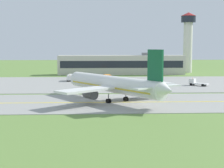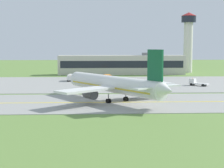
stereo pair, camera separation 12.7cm
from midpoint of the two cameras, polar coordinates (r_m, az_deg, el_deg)
The scene contains 10 objects.
ground_plane at distance 82.86m, azimuth -1.69°, elevation -3.08°, with size 500.00×500.00×0.00m, color olive.
taxiway_strip at distance 82.85m, azimuth -1.69°, elevation -3.04°, with size 240.00×28.00×0.10m, color gray.
apron_pad at distance 124.98m, azimuth 2.61°, elevation 0.11°, with size 140.00×52.00×0.10m, color gray.
taxiway_centreline at distance 82.84m, azimuth -1.69°, elevation -3.01°, with size 220.00×0.60×0.01m, color yellow.
airplane_lead at distance 84.17m, azimuth 0.30°, elevation -0.09°, with size 29.17×34.91×12.70m.
service_truck_baggage at distance 132.39m, azimuth -0.72°, elevation 1.11°, with size 3.01×6.23×2.60m.
service_truck_fuel at distance 120.76m, azimuth 13.60°, elevation 0.26°, with size 6.20×5.71×2.59m.
service_truck_catering at distance 133.49m, azimuth -6.70°, elevation 1.11°, with size 2.77×6.16×2.60m.
terminal_building at distance 163.77m, azimuth 1.62°, elevation 3.15°, with size 58.84×8.21×10.19m.
control_tower at distance 179.58m, azimuth 12.39°, elevation 7.54°, with size 7.60×7.60×29.93m.
Camera 2 is at (-1.13, -81.75, 13.48)m, focal length 55.94 mm.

